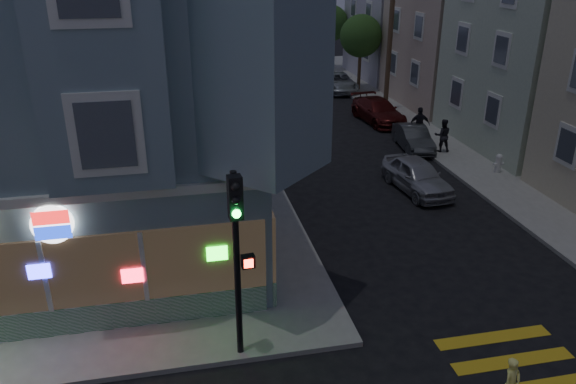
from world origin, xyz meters
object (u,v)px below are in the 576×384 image
object	(u,v)px
parked_car_a	(417,175)
parked_car_d	(338,82)
pedestrian_a	(443,135)
parked_car_c	(378,111)
street_tree_near	(361,36)
running_child	(511,384)
fire_hydrant	(498,163)
pedestrian_b	(419,125)
utility_pole	(390,35)
parked_car_b	(413,138)
traffic_signal	(237,238)
street_tree_far	(330,23)

from	to	relation	value
parked_car_a	parked_car_d	xyz separation A→B (m)	(2.10, 18.74, -0.04)
pedestrian_a	parked_car_c	xyz separation A→B (m)	(-1.10, 6.20, -0.29)
pedestrian_a	street_tree_near	bearing A→B (deg)	-77.95
running_child	fire_hydrant	distance (m)	15.02
pedestrian_b	parked_car_c	world-z (taller)	pedestrian_b
utility_pole	parked_car_b	size ratio (longest dim) A/B	2.41
utility_pole	parked_car_c	size ratio (longest dim) A/B	1.90
utility_pole	pedestrian_a	world-z (taller)	utility_pole
parked_car_b	utility_pole	bearing A→B (deg)	86.41
utility_pole	parked_car_d	size ratio (longest dim) A/B	1.89
parked_car_d	utility_pole	bearing A→B (deg)	-75.03
running_child	fire_hydrant	xyz separation A→B (m)	(7.49, 13.02, -0.04)
parked_car_a	parked_car_c	bearing A→B (deg)	73.02
pedestrian_b	traffic_signal	world-z (taller)	traffic_signal
street_tree_far	parked_car_c	bearing A→B (deg)	-95.30
parked_car_a	traffic_signal	distance (m)	13.02
street_tree_far	parked_car_a	size ratio (longest dim) A/B	1.29
parked_car_c	parked_car_d	distance (m)	8.34
pedestrian_a	fire_hydrant	distance (m)	3.48
street_tree_far	utility_pole	bearing A→B (deg)	-90.82
street_tree_far	pedestrian_b	size ratio (longest dim) A/B	2.84
running_child	pedestrian_a	distance (m)	17.45
fire_hydrant	traffic_signal	bearing A→B (deg)	-142.14
pedestrian_b	fire_hydrant	size ratio (longest dim) A/B	2.13
street_tree_far	pedestrian_b	distance (m)	20.89
parked_car_c	utility_pole	bearing A→B (deg)	53.30
parked_car_b	parked_car_d	bearing A→B (deg)	96.43
parked_car_a	traffic_signal	world-z (taller)	traffic_signal
utility_pole	parked_car_c	xyz separation A→B (m)	(-1.30, -2.16, -4.11)
utility_pole	fire_hydrant	xyz separation A→B (m)	(1.00, -11.62, -4.19)
pedestrian_a	pedestrian_b	xyz separation A→B (m)	(-0.50, 1.69, 0.10)
parked_car_d	traffic_signal	size ratio (longest dim) A/B	0.98
utility_pole	running_child	world-z (taller)	utility_pole
fire_hydrant	parked_car_c	bearing A→B (deg)	103.68
street_tree_near	parked_car_b	size ratio (longest dim) A/B	1.42
parked_car_c	fire_hydrant	world-z (taller)	parked_car_c
street_tree_far	pedestrian_b	bearing A→B (deg)	-92.49
utility_pole	parked_car_a	xyz separation A→B (m)	(-3.40, -12.56, -4.10)
parked_car_b	parked_car_d	size ratio (longest dim) A/B	0.78
parked_car_a	parked_car_b	size ratio (longest dim) A/B	1.10
street_tree_near	parked_car_c	world-z (taller)	street_tree_near
street_tree_far	parked_car_b	world-z (taller)	street_tree_far
street_tree_near	parked_car_d	distance (m)	3.60
street_tree_far	parked_car_b	xyz separation A→B (m)	(-1.50, -21.36, -3.32)
parked_car_c	running_child	bearing A→B (deg)	-108.72
street_tree_far	running_child	size ratio (longest dim) A/B	4.10
pedestrian_b	parked_car_c	size ratio (longest dim) A/B	0.39
utility_pole	pedestrian_b	distance (m)	7.67
utility_pole	fire_hydrant	distance (m)	12.39
utility_pole	running_child	distance (m)	25.81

